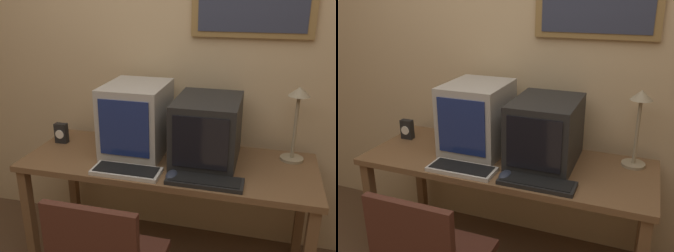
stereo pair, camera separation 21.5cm
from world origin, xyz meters
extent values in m
cube|color=#D1B284|center=(0.00, 1.49, 1.30)|extent=(8.00, 0.05, 2.60)
cube|color=brown|center=(0.00, 1.08, 0.71)|extent=(1.72, 0.64, 0.04)
cube|color=brown|center=(-0.81, 0.81, 0.34)|extent=(0.06, 0.06, 0.69)
cube|color=brown|center=(-0.81, 1.35, 0.34)|extent=(0.06, 0.06, 0.69)
cube|color=brown|center=(0.81, 1.35, 0.34)|extent=(0.06, 0.06, 0.69)
cube|color=#B7B2A8|center=(-0.22, 1.17, 0.94)|extent=(0.36, 0.43, 0.43)
cube|color=navy|center=(-0.22, 0.95, 0.95)|extent=(0.30, 0.01, 0.33)
cube|color=black|center=(0.22, 1.15, 0.91)|extent=(0.36, 0.46, 0.38)
cube|color=black|center=(0.22, 0.91, 0.92)|extent=(0.30, 0.01, 0.29)
cube|color=beige|center=(-0.18, 0.86, 0.73)|extent=(0.38, 0.16, 0.02)
cube|color=black|center=(-0.18, 0.86, 0.75)|extent=(0.35, 0.13, 0.00)
cube|color=black|center=(0.26, 0.85, 0.73)|extent=(0.40, 0.14, 0.02)
cube|color=black|center=(0.26, 0.85, 0.75)|extent=(0.37, 0.12, 0.00)
ellipsoid|color=#282D3D|center=(0.08, 0.86, 0.74)|extent=(0.06, 0.11, 0.04)
cube|color=black|center=(-0.75, 1.17, 0.79)|extent=(0.08, 0.04, 0.13)
cylinder|color=white|center=(-0.75, 1.14, 0.79)|extent=(0.06, 0.00, 0.06)
cylinder|color=tan|center=(0.71, 1.28, 0.73)|extent=(0.13, 0.13, 0.02)
cylinder|color=tan|center=(0.71, 1.28, 0.93)|extent=(0.02, 0.02, 0.38)
cone|color=tan|center=(0.71, 1.28, 1.14)|extent=(0.12, 0.12, 0.06)
cube|color=#472319|center=(-0.09, 0.23, 0.69)|extent=(0.40, 0.04, 0.40)
camera|label=1|loc=(0.53, -0.88, 1.67)|focal=40.00mm
camera|label=2|loc=(0.73, -0.81, 1.67)|focal=40.00mm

